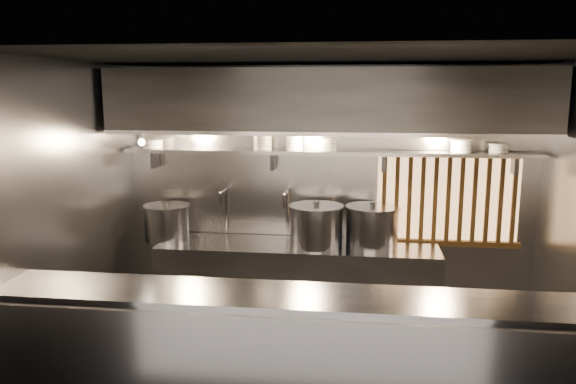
% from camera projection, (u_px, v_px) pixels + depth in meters
% --- Properties ---
extents(floor, '(4.50, 4.50, 0.00)m').
position_uv_depth(floor, '(316.00, 376.00, 5.05)').
color(floor, black).
rests_on(floor, ground).
extents(ceiling, '(4.50, 4.50, 0.00)m').
position_uv_depth(ceiling, '(319.00, 57.00, 4.54)').
color(ceiling, black).
rests_on(ceiling, wall_back).
extents(wall_back, '(4.50, 0.00, 4.50)m').
position_uv_depth(wall_back, '(328.00, 193.00, 6.26)').
color(wall_back, gray).
rests_on(wall_back, floor).
extents(wall_left, '(0.00, 3.00, 3.00)m').
position_uv_depth(wall_left, '(70.00, 218.00, 5.07)').
color(wall_left, gray).
rests_on(wall_left, floor).
extents(serving_counter, '(4.50, 0.56, 1.13)m').
position_uv_depth(serving_counter, '(307.00, 370.00, 4.01)').
color(serving_counter, '#96969B').
rests_on(serving_counter, floor).
extents(cooking_bench, '(3.00, 0.70, 0.90)m').
position_uv_depth(cooking_bench, '(297.00, 284.00, 6.11)').
color(cooking_bench, '#96969B').
rests_on(cooking_bench, floor).
extents(bowl_shelf, '(4.40, 0.34, 0.04)m').
position_uv_depth(bowl_shelf, '(327.00, 152.00, 5.99)').
color(bowl_shelf, '#96969B').
rests_on(bowl_shelf, wall_back).
extents(exhaust_hood, '(4.40, 0.81, 0.65)m').
position_uv_depth(exhaust_hood, '(327.00, 101.00, 5.68)').
color(exhaust_hood, '#2D2D30').
rests_on(exhaust_hood, ceiling).
extents(wood_screen, '(1.56, 0.09, 1.04)m').
position_uv_depth(wood_screen, '(448.00, 199.00, 6.05)').
color(wood_screen, '#F6B46E').
rests_on(wood_screen, wall_back).
extents(faucet_left, '(0.04, 0.30, 0.50)m').
position_uv_depth(faucet_left, '(224.00, 201.00, 6.29)').
color(faucet_left, silver).
rests_on(faucet_left, wall_back).
extents(faucet_right, '(0.04, 0.30, 0.50)m').
position_uv_depth(faucet_right, '(286.00, 203.00, 6.20)').
color(faucet_right, silver).
rests_on(faucet_right, wall_back).
extents(heat_lamp, '(0.25, 0.35, 0.20)m').
position_uv_depth(heat_lamp, '(140.00, 136.00, 5.74)').
color(heat_lamp, '#96969B').
rests_on(heat_lamp, exhaust_hood).
extents(pendant_bulb, '(0.09, 0.09, 0.19)m').
position_uv_depth(pendant_bulb, '(317.00, 146.00, 5.87)').
color(pendant_bulb, '#2D2D30').
rests_on(pendant_bulb, exhaust_hood).
extents(stock_pot_left, '(0.65, 0.65, 0.43)m').
position_uv_depth(stock_pot_left, '(167.00, 222.00, 6.18)').
color(stock_pot_left, '#96969B').
rests_on(stock_pot_left, cooking_bench).
extents(stock_pot_mid, '(0.73, 0.73, 0.48)m').
position_uv_depth(stock_pot_mid, '(316.00, 226.00, 5.92)').
color(stock_pot_mid, '#96969B').
rests_on(stock_pot_mid, cooking_bench).
extents(stock_pot_right, '(0.63, 0.63, 0.47)m').
position_uv_depth(stock_pot_right, '(372.00, 226.00, 5.93)').
color(stock_pot_right, '#96969B').
rests_on(stock_pot_right, cooking_bench).
extents(bowl_stack_0, '(0.23, 0.23, 0.09)m').
position_uv_depth(bowl_stack_0, '(153.00, 144.00, 6.22)').
color(bowl_stack_0, white).
rests_on(bowl_stack_0, bowl_shelf).
extents(bowl_stack_1, '(0.21, 0.21, 0.17)m').
position_uv_depth(bowl_stack_1, '(263.00, 142.00, 6.06)').
color(bowl_stack_1, white).
rests_on(bowl_stack_1, bowl_shelf).
extents(bowl_stack_2, '(0.20, 0.20, 0.17)m').
position_uv_depth(bowl_stack_2, '(294.00, 142.00, 6.02)').
color(bowl_stack_2, white).
rests_on(bowl_stack_2, bowl_shelf).
extents(bowl_stack_3, '(0.20, 0.20, 0.13)m').
position_uv_depth(bowl_stack_3, '(328.00, 144.00, 5.98)').
color(bowl_stack_3, white).
rests_on(bowl_stack_3, bowl_shelf).
extents(bowl_stack_4, '(0.23, 0.23, 0.13)m').
position_uv_depth(bowl_stack_4, '(461.00, 146.00, 5.81)').
color(bowl_stack_4, white).
rests_on(bowl_stack_4, bowl_shelf).
extents(bowl_stack_5, '(0.21, 0.21, 0.09)m').
position_uv_depth(bowl_stack_5, '(499.00, 148.00, 5.76)').
color(bowl_stack_5, white).
rests_on(bowl_stack_5, bowl_shelf).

